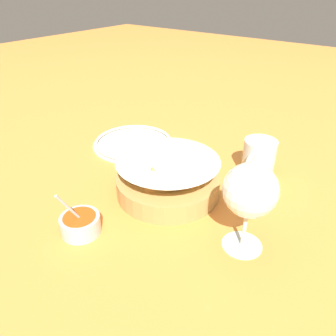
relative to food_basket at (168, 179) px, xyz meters
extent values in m
plane|color=orange|center=(0.01, -0.01, -0.04)|extent=(4.00, 4.00, 0.00)
cylinder|color=#B2894C|center=(0.00, 0.00, -0.02)|extent=(0.23, 0.23, 0.04)
cone|color=beige|center=(0.00, 0.00, 0.01)|extent=(0.22, 0.22, 0.08)
cylinder|color=#3D842D|center=(0.00, 0.00, -0.01)|extent=(0.17, 0.17, 0.01)
pyramid|color=#B77A38|center=(0.05, 0.00, 0.02)|extent=(0.06, 0.08, 0.06)
pyramid|color=#B77A38|center=(0.00, 0.05, 0.02)|extent=(0.08, 0.06, 0.05)
pyramid|color=#B77A38|center=(-0.05, 0.01, 0.01)|extent=(0.08, 0.06, 0.05)
pyramid|color=#B77A38|center=(0.00, -0.05, 0.02)|extent=(0.06, 0.07, 0.05)
cylinder|color=#B7B7BC|center=(0.20, -0.05, -0.02)|extent=(0.07, 0.07, 0.04)
cylinder|color=#CC4C14|center=(0.20, -0.05, -0.01)|extent=(0.06, 0.06, 0.02)
cylinder|color=#B7B7BC|center=(0.21, -0.05, 0.02)|extent=(0.05, 0.01, 0.09)
cylinder|color=silver|center=(0.05, 0.21, -0.04)|extent=(0.07, 0.07, 0.00)
cylinder|color=silver|center=(0.05, 0.21, 0.01)|extent=(0.01, 0.01, 0.08)
sphere|color=silver|center=(0.05, 0.21, 0.08)|extent=(0.09, 0.09, 0.09)
sphere|color=#E5B77F|center=(0.05, 0.21, 0.07)|extent=(0.06, 0.06, 0.06)
cylinder|color=silver|center=(-0.19, 0.12, 0.01)|extent=(0.08, 0.08, 0.09)
cylinder|color=orange|center=(-0.19, 0.12, 0.00)|extent=(0.06, 0.06, 0.06)
torus|color=silver|center=(-0.15, 0.12, 0.01)|extent=(0.06, 0.01, 0.06)
cylinder|color=silver|center=(-0.13, -0.22, -0.03)|extent=(0.23, 0.23, 0.01)
torus|color=silver|center=(-0.13, -0.22, -0.03)|extent=(0.22, 0.22, 0.01)
camera|label=1|loc=(0.48, 0.36, 0.38)|focal=35.00mm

